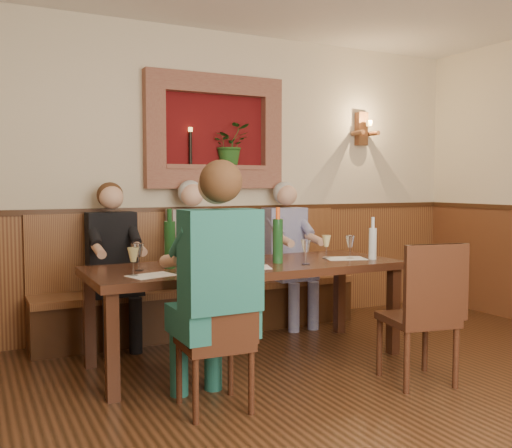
{
  "coord_description": "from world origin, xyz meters",
  "views": [
    {
      "loc": [
        -1.89,
        -2.04,
        1.36
      ],
      "look_at": [
        0.1,
        1.9,
        1.05
      ],
      "focal_mm": 40.0,
      "sensor_mm": 36.0,
      "label": 1
    }
  ],
  "objects": [
    {
      "name": "chair_near_left",
      "position": [
        -0.6,
        1.06,
        0.26
      ],
      "size": [
        0.42,
        0.42,
        0.9
      ],
      "rotation": [
        0.0,
        0.0,
        -0.06
      ],
      "color": "black",
      "rests_on": "ground"
    },
    {
      "name": "person_bench_left",
      "position": [
        -0.83,
        2.69,
        0.57
      ],
      "size": [
        0.4,
        0.49,
        1.38
      ],
      "color": "black",
      "rests_on": "ground"
    },
    {
      "name": "wine_glass_2",
      "position": [
        0.38,
        1.61,
        0.85
      ],
      "size": [
        0.08,
        0.08,
        0.19
      ],
      "primitive_type": null,
      "color": "white",
      "rests_on": "dining_table"
    },
    {
      "name": "tasting_sheet_b",
      "position": [
        -0.07,
        1.68,
        0.75
      ],
      "size": [
        0.37,
        0.31,
        0.0
      ],
      "primitive_type": "cube",
      "rotation": [
        0.0,
        0.0,
        -0.32
      ],
      "color": "white",
      "rests_on": "dining_table"
    },
    {
      "name": "room_shell",
      "position": [
        0.0,
        0.0,
        1.89
      ],
      "size": [
        6.04,
        6.04,
        2.82
      ],
      "color": "beige",
      "rests_on": "ground"
    },
    {
      "name": "wine_glass_1",
      "position": [
        -0.2,
        1.5,
        0.85
      ],
      "size": [
        0.08,
        0.08,
        0.19
      ],
      "primitive_type": null,
      "color": "#DBCB83",
      "rests_on": "dining_table"
    },
    {
      "name": "tasting_sheet_a",
      "position": [
        -0.81,
        1.63,
        0.75
      ],
      "size": [
        0.35,
        0.29,
        0.0
      ],
      "primitive_type": "cube",
      "rotation": [
        0.0,
        0.0,
        0.27
      ],
      "color": "white",
      "rests_on": "dining_table"
    },
    {
      "name": "person_bench_mid",
      "position": [
        -0.11,
        2.69,
        0.58
      ],
      "size": [
        0.41,
        0.5,
        1.4
      ],
      "color": "#554F4E",
      "rests_on": "ground"
    },
    {
      "name": "tasting_sheet_d",
      "position": [
        -0.2,
        1.57,
        0.75
      ],
      "size": [
        0.32,
        0.27,
        0.0
      ],
      "primitive_type": "cube",
      "rotation": [
        0.0,
        0.0,
        0.31
      ],
      "color": "white",
      "rests_on": "dining_table"
    },
    {
      "name": "tasting_sheet_c",
      "position": [
        0.86,
        1.77,
        0.75
      ],
      "size": [
        0.37,
        0.32,
        0.0
      ],
      "primitive_type": "cube",
      "rotation": [
        0.0,
        0.0,
        -0.33
      ],
      "color": "white",
      "rests_on": "dining_table"
    },
    {
      "name": "person_bench_right",
      "position": [
        0.86,
        2.69,
        0.57
      ],
      "size": [
        0.4,
        0.49,
        1.38
      ],
      "color": "navy",
      "rests_on": "ground"
    },
    {
      "name": "wainscoting",
      "position": [
        0.0,
        -0.0,
        0.59
      ],
      "size": [
        6.02,
        6.02,
        1.15
      ],
      "color": "#562B18",
      "rests_on": "ground"
    },
    {
      "name": "wine_glass_4",
      "position": [
        -0.93,
        1.67,
        0.85
      ],
      "size": [
        0.08,
        0.08,
        0.19
      ],
      "primitive_type": null,
      "color": "#DBCB83",
      "rests_on": "dining_table"
    },
    {
      "name": "wall_sconce",
      "position": [
        1.9,
        2.93,
        1.94
      ],
      "size": [
        0.25,
        0.2,
        0.35
      ],
      "color": "#562B18",
      "rests_on": "ground"
    },
    {
      "name": "wall_niche",
      "position": [
        0.24,
        2.94,
        1.81
      ],
      "size": [
        1.36,
        0.3,
        1.06
      ],
      "color": "#560C0E",
      "rests_on": "ground"
    },
    {
      "name": "water_bottle",
      "position": [
        1.02,
        1.63,
        0.89
      ],
      "size": [
        0.07,
        0.07,
        0.34
      ],
      "rotation": [
        0.0,
        0.0,
        -0.21
      ],
      "color": "silver",
      "rests_on": "dining_table"
    },
    {
      "name": "wine_glass_6",
      "position": [
        0.88,
        1.74,
        0.85
      ],
      "size": [
        0.08,
        0.08,
        0.19
      ],
      "primitive_type": null,
      "color": "white",
      "rests_on": "dining_table"
    },
    {
      "name": "wine_glass_7",
      "position": [
        -0.63,
        1.62,
        0.85
      ],
      "size": [
        0.08,
        0.08,
        0.19
      ],
      "primitive_type": null,
      "color": "#DBCB83",
      "rests_on": "dining_table"
    },
    {
      "name": "wine_glass_5",
      "position": [
        0.73,
        1.86,
        0.85
      ],
      "size": [
        0.08,
        0.08,
        0.19
      ],
      "primitive_type": null,
      "color": "#DBCB83",
      "rests_on": "dining_table"
    },
    {
      "name": "wine_glass_0",
      "position": [
        -0.83,
        1.91,
        0.85
      ],
      "size": [
        0.08,
        0.08,
        0.19
      ],
      "primitive_type": null,
      "color": "white",
      "rests_on": "dining_table"
    },
    {
      "name": "wine_bottle_green_b",
      "position": [
        -0.6,
        1.9,
        0.93
      ],
      "size": [
        0.09,
        0.09,
        0.43
      ],
      "rotation": [
        0.0,
        0.0,
        0.11
      ],
      "color": "#19471E",
      "rests_on": "dining_table"
    },
    {
      "name": "person_chair_front",
      "position": [
        -0.6,
        1.07,
        0.62
      ],
      "size": [
        0.45,
        0.55,
        1.5
      ],
      "color": "#194C5A",
      "rests_on": "ground"
    },
    {
      "name": "wine_glass_3",
      "position": [
        -0.31,
        1.97,
        0.85
      ],
      "size": [
        0.08,
        0.08,
        0.19
      ],
      "primitive_type": null,
      "color": "white",
      "rests_on": "dining_table"
    },
    {
      "name": "spittoon_bucket",
      "position": [
        -0.11,
        1.87,
        0.88
      ],
      "size": [
        0.29,
        0.29,
        0.25
      ],
      "primitive_type": "cylinder",
      "rotation": [
        0.0,
        0.0,
        0.43
      ],
      "color": "red",
      "rests_on": "dining_table"
    },
    {
      "name": "dining_table",
      "position": [
        0.0,
        1.85,
        0.68
      ],
      "size": [
        2.4,
        0.9,
        0.75
      ],
      "color": "black",
      "rests_on": "ground"
    },
    {
      "name": "chair_near_right",
      "position": [
        0.82,
        0.87,
        0.28
      ],
      "size": [
        0.5,
        0.5,
        0.97
      ],
      "rotation": [
        0.0,
        0.0,
        -0.19
      ],
      "color": "black",
      "rests_on": "ground"
    },
    {
      "name": "wine_glass_8",
      "position": [
        -0.07,
        1.75,
        0.85
      ],
      "size": [
        0.08,
        0.08,
        0.19
      ],
      "primitive_type": null,
      "color": "#DBCB83",
      "rests_on": "dining_table"
    },
    {
      "name": "wine_bottle_green_a",
      "position": [
        0.24,
        1.79,
        0.93
      ],
      "size": [
        0.1,
        0.1,
        0.43
      ],
      "rotation": [
        0.0,
        0.0,
        0.32
      ],
      "color": "#19471E",
      "rests_on": "dining_table"
    },
    {
      "name": "bench",
      "position": [
        0.0,
        2.79,
        0.33
      ],
      "size": [
        3.0,
        0.45,
        1.11
      ],
      "color": "#381E0F",
      "rests_on": "ground"
    }
  ]
}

